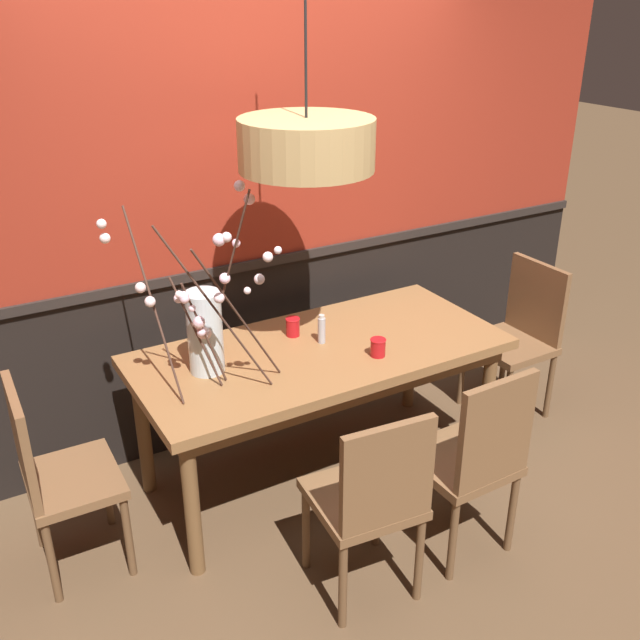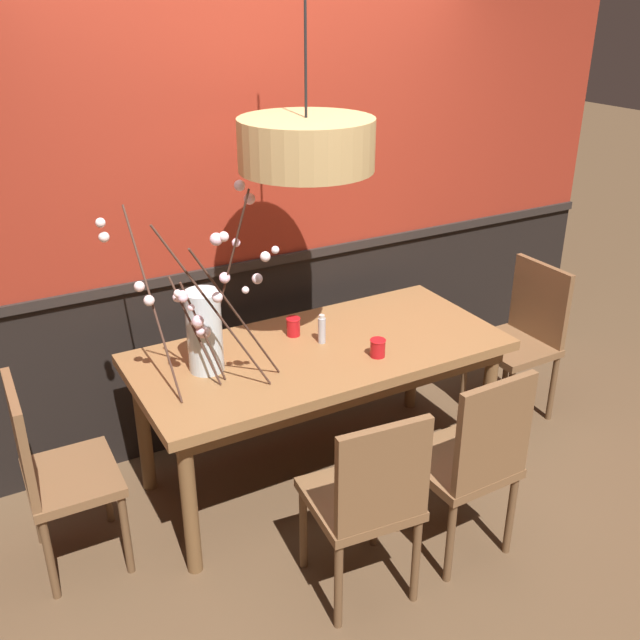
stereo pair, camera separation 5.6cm
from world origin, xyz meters
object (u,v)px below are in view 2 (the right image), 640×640
(chair_head_west_end, at_px, (52,467))
(chair_near_side_left, at_px, (368,497))
(candle_holder_nearer_edge, at_px, (378,348))
(pendant_lamp, at_px, (306,144))
(chair_near_side_right, at_px, (471,457))
(vase_with_blossoms, at_px, (205,327))
(candle_holder_nearer_center, at_px, (293,327))
(chair_far_side_left, at_px, (200,340))
(dining_table, at_px, (320,363))
(condiment_bottle, at_px, (322,329))
(chair_head_east_end, at_px, (523,333))
(chair_far_side_right, at_px, (286,320))

(chair_head_west_end, xyz_separation_m, chair_near_side_left, (1.08, -0.83, -0.00))
(candle_holder_nearer_edge, xyz_separation_m, pendant_lamp, (-0.27, 0.20, 0.97))
(chair_near_side_right, distance_m, chair_near_side_left, 0.54)
(vase_with_blossoms, bearing_deg, chair_head_west_end, -175.95)
(chair_head_west_end, relative_size, chair_near_side_left, 1.00)
(vase_with_blossoms, bearing_deg, candle_holder_nearer_center, 15.66)
(chair_far_side_left, height_order, pendant_lamp, pendant_lamp)
(candle_holder_nearer_edge, bearing_deg, dining_table, 132.72)
(dining_table, bearing_deg, chair_far_side_left, 111.71)
(chair_near_side_right, relative_size, condiment_bottle, 6.30)
(dining_table, bearing_deg, candle_holder_nearer_edge, -47.28)
(chair_head_west_end, xyz_separation_m, chair_head_east_end, (2.71, 0.01, -0.00))
(chair_near_side_right, distance_m, condiment_bottle, 0.97)
(chair_far_side_left, bearing_deg, dining_table, -68.29)
(chair_head_west_end, distance_m, chair_near_side_right, 1.82)
(chair_far_side_left, distance_m, chair_near_side_right, 1.79)
(chair_head_west_end, height_order, candle_holder_nearer_center, chair_head_west_end)
(dining_table, relative_size, condiment_bottle, 12.15)
(chair_near_side_left, distance_m, condiment_bottle, 0.98)
(dining_table, bearing_deg, chair_head_east_end, -0.15)
(chair_head_east_end, bearing_deg, candle_holder_nearer_edge, -169.85)
(candle_holder_nearer_center, bearing_deg, candle_holder_nearer_edge, -58.21)
(chair_near_side_right, distance_m, vase_with_blossoms, 1.32)
(chair_far_side_right, relative_size, chair_near_side_left, 1.01)
(chair_head_east_end, bearing_deg, dining_table, 179.85)
(chair_far_side_left, xyz_separation_m, chair_near_side_left, (0.09, -1.68, -0.00))
(chair_far_side_right, bearing_deg, vase_with_blossoms, -135.03)
(chair_near_side_left, xyz_separation_m, candle_holder_nearer_center, (0.19, 1.03, 0.30))
(chair_near_side_right, xyz_separation_m, pendant_lamp, (-0.37, 0.82, 1.25))
(chair_head_east_end, relative_size, candle_holder_nearer_center, 9.57)
(vase_with_blossoms, height_order, pendant_lamp, pendant_lamp)
(chair_head_west_end, bearing_deg, pendant_lamp, -0.01)
(chair_near_side_right, height_order, condiment_bottle, chair_near_side_right)
(candle_holder_nearer_edge, distance_m, condiment_bottle, 0.31)
(vase_with_blossoms, distance_m, pendant_lamp, 0.93)
(chair_head_east_end, bearing_deg, chair_far_side_left, 153.93)
(dining_table, relative_size, chair_head_east_end, 1.98)
(chair_far_side_left, distance_m, chair_head_west_end, 1.31)
(chair_head_east_end, bearing_deg, chair_near_side_left, -152.87)
(chair_far_side_right, distance_m, candle_holder_nearer_edge, 1.11)
(condiment_bottle, bearing_deg, chair_far_side_right, 75.95)
(chair_head_west_end, bearing_deg, dining_table, 0.50)
(chair_far_side_left, bearing_deg, vase_with_blossoms, -107.05)
(dining_table, height_order, vase_with_blossoms, vase_with_blossoms)
(chair_far_side_right, relative_size, pendant_lamp, 0.77)
(chair_far_side_left, distance_m, vase_with_blossoms, 0.96)
(vase_with_blossoms, height_order, candle_holder_nearer_edge, vase_with_blossoms)
(candle_holder_nearer_edge, distance_m, pendant_lamp, 1.03)
(chair_far_side_left, distance_m, condiment_bottle, 0.93)
(chair_far_side_right, xyz_separation_m, candle_holder_nearer_center, (-0.29, -0.67, 0.30))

